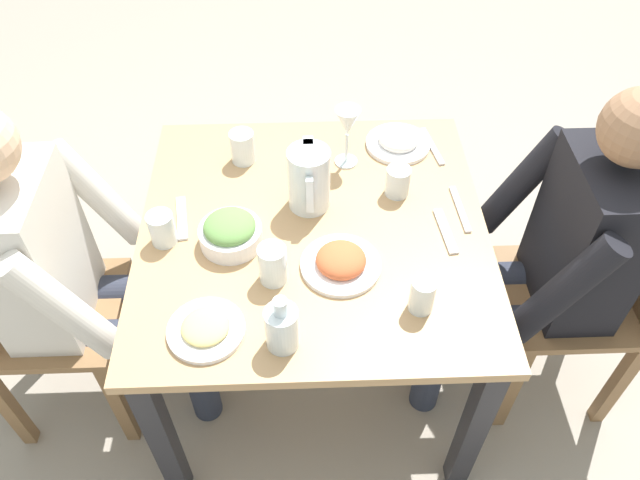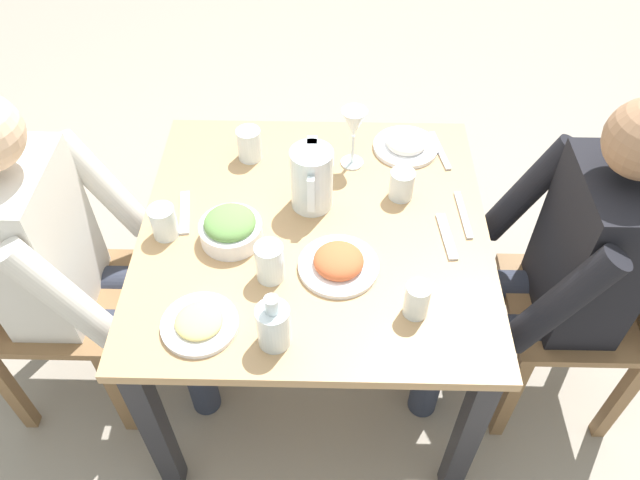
{
  "view_description": "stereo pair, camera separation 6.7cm",
  "coord_description": "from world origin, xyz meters",
  "views": [
    {
      "loc": [
        1.19,
        -0.02,
        1.96
      ],
      "look_at": [
        0.04,
        0.02,
        0.71
      ],
      "focal_mm": 34.55,
      "sensor_mm": 36.0,
      "label": 1
    },
    {
      "loc": [
        1.19,
        0.04,
        1.96
      ],
      "look_at": [
        0.04,
        0.02,
        0.71
      ],
      "focal_mm": 34.55,
      "sensor_mm": 36.0,
      "label": 2
    }
  ],
  "objects": [
    {
      "name": "knife_far",
      "position": [
        -0.34,
        0.39,
        0.72
      ],
      "size": [
        0.19,
        0.05,
        0.01
      ],
      "primitive_type": "cube",
      "rotation": [
        0.0,
        0.0,
        0.19
      ],
      "color": "silver",
      "rests_on": "dining_table"
    },
    {
      "name": "chair_near",
      "position": [
        0.08,
        -0.86,
        0.51
      ],
      "size": [
        0.4,
        0.4,
        0.9
      ],
      "color": "olive",
      "rests_on": "ground_plane"
    },
    {
      "name": "water_glass_center",
      "position": [
        0.18,
        -0.11,
        0.78
      ],
      "size": [
        0.07,
        0.07,
        0.11
      ],
      "primitive_type": "cylinder",
      "color": "silver",
      "rests_on": "dining_table"
    },
    {
      "name": "plate_yoghurt",
      "position": [
        -0.35,
        0.28,
        0.74
      ],
      "size": [
        0.2,
        0.2,
        0.05
      ],
      "color": "white",
      "rests_on": "dining_table"
    },
    {
      "name": "chair_far",
      "position": [
        0.08,
        0.86,
        0.51
      ],
      "size": [
        0.4,
        0.4,
        0.9
      ],
      "color": "olive",
      "rests_on": "ground_plane"
    },
    {
      "name": "fork_near",
      "position": [
        0.03,
        0.37,
        0.72
      ],
      "size": [
        0.17,
        0.04,
        0.01
      ],
      "primitive_type": "cube",
      "rotation": [
        0.0,
        0.0,
        0.11
      ],
      "color": "silver",
      "rests_on": "dining_table"
    },
    {
      "name": "plate_fries",
      "position": [
        0.34,
        -0.27,
        0.73
      ],
      "size": [
        0.19,
        0.19,
        0.04
      ],
      "color": "white",
      "rests_on": "dining_table"
    },
    {
      "name": "dining_table",
      "position": [
        0.0,
        0.0,
        0.61
      ],
      "size": [
        0.97,
        0.97,
        0.72
      ],
      "color": "tan",
      "rests_on": "ground_plane"
    },
    {
      "name": "ground_plane",
      "position": [
        0.0,
        0.0,
        0.0
      ],
      "size": [
        8.0,
        8.0,
        0.0
      ],
      "primitive_type": "plane",
      "color": "gray"
    },
    {
      "name": "salad_bowl",
      "position": [
        0.05,
        -0.22,
        0.76
      ],
      "size": [
        0.17,
        0.17,
        0.09
      ],
      "color": "white",
      "rests_on": "dining_table"
    },
    {
      "name": "knife_near",
      "position": [
        -0.05,
        0.42,
        0.72
      ],
      "size": [
        0.19,
        0.03,
        0.01
      ],
      "primitive_type": "cube",
      "rotation": [
        0.0,
        0.0,
        0.07
      ],
      "color": "silver",
      "rests_on": "dining_table"
    },
    {
      "name": "fork_far",
      "position": [
        -0.04,
        -0.37,
        0.72
      ],
      "size": [
        0.17,
        0.05,
        0.01
      ],
      "primitive_type": "cube",
      "rotation": [
        0.0,
        0.0,
        0.15
      ],
      "color": "silver",
      "rests_on": "dining_table"
    },
    {
      "name": "plate_rice_curry",
      "position": [
        0.15,
        0.07,
        0.74
      ],
      "size": [
        0.21,
        0.21,
        0.06
      ],
      "color": "white",
      "rests_on": "dining_table"
    },
    {
      "name": "water_glass_by_pitcher",
      "position": [
        -0.3,
        -0.21,
        0.77
      ],
      "size": [
        0.07,
        0.07,
        0.1
      ],
      "primitive_type": "cylinder",
      "color": "silver",
      "rests_on": "dining_table"
    },
    {
      "name": "diner_far",
      "position": [
        0.08,
        0.66,
        0.66
      ],
      "size": [
        0.48,
        0.53,
        1.19
      ],
      "color": "black",
      "rests_on": "ground_plane"
    },
    {
      "name": "diner_near",
      "position": [
        0.08,
        -0.66,
        0.66
      ],
      "size": [
        0.48,
        0.53,
        1.19
      ],
      "color": "silver",
      "rests_on": "ground_plane"
    },
    {
      "name": "water_glass_near_right",
      "position": [
        0.04,
        -0.41,
        0.77
      ],
      "size": [
        0.07,
        0.07,
        0.1
      ],
      "primitive_type": "cylinder",
      "color": "silver",
      "rests_on": "dining_table"
    },
    {
      "name": "water_pitcher",
      "position": [
        -0.09,
        -0.01,
        0.81
      ],
      "size": [
        0.16,
        0.12,
        0.19
      ],
      "color": "silver",
      "rests_on": "dining_table"
    },
    {
      "name": "wine_glass",
      "position": [
        -0.28,
        0.11,
        0.86
      ],
      "size": [
        0.08,
        0.08,
        0.2
      ],
      "color": "silver",
      "rests_on": "dining_table"
    },
    {
      "name": "water_glass_near_left",
      "position": [
        -0.13,
        0.25,
        0.76
      ],
      "size": [
        0.07,
        0.07,
        0.09
      ],
      "primitive_type": "cylinder",
      "color": "silver",
      "rests_on": "dining_table"
    },
    {
      "name": "oil_carafe",
      "position": [
        0.38,
        -0.08,
        0.78
      ],
      "size": [
        0.08,
        0.08,
        0.16
      ],
      "color": "silver",
      "rests_on": "dining_table"
    },
    {
      "name": "water_glass_far_left",
      "position": [
        0.29,
        0.26,
        0.77
      ],
      "size": [
        0.06,
        0.06,
        0.1
      ],
      "primitive_type": "cylinder",
      "color": "silver",
      "rests_on": "dining_table"
    }
  ]
}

